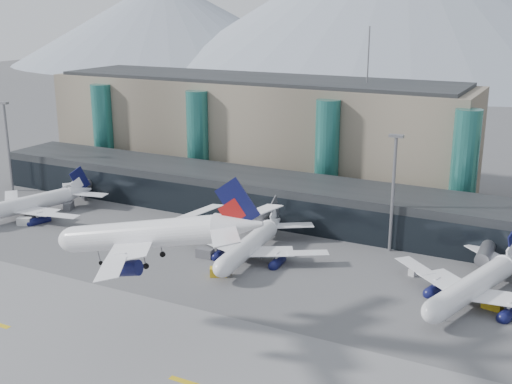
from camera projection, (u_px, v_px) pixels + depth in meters
ground at (143, 311)px, 111.31m from camera, size 900.00×900.00×0.00m
runway_strip at (84, 351)px, 98.49m from camera, size 400.00×40.00×0.04m
runway_markings at (84, 351)px, 98.48m from camera, size 128.00×1.00×0.02m
concourse at (283, 199)px, 159.27m from camera, size 170.00×27.00×10.00m
terminal_main at (254, 128)px, 194.91m from camera, size 130.00×30.00×31.00m
teal_towers at (259, 146)px, 177.25m from camera, size 116.40×19.40×46.00m
lightmast_left at (8, 141)px, 180.91m from camera, size 3.00×1.20×25.60m
lightmast_mid at (393, 187)px, 135.15m from camera, size 3.00×1.20×25.60m
hero_jet at (162, 227)px, 97.43m from camera, size 37.41×37.69×12.20m
jet_parked_left at (37, 198)px, 162.57m from camera, size 34.55×36.06×11.58m
jet_parked_mid at (254, 236)px, 135.60m from camera, size 34.47×33.98×11.13m
jet_parked_right at (482, 275)px, 115.28m from camera, size 35.74×37.46×12.02m
veh_a at (25, 221)px, 155.28m from camera, size 3.76×2.88×1.87m
veh_b at (212, 229)px, 150.29m from camera, size 1.83×2.68×1.46m
veh_c at (205, 253)px, 135.02m from camera, size 3.73×2.11×2.01m
veh_d at (414, 271)px, 126.37m from camera, size 2.03×2.74×1.40m
veh_e at (492, 304)px, 112.02m from camera, size 3.71×2.62×1.91m
veh_f at (69, 206)px, 167.11m from camera, size 3.27×4.06×2.01m
veh_g at (278, 256)px, 134.25m from camera, size 1.83×2.73×1.49m
veh_h at (218, 272)px, 125.71m from camera, size 3.72×3.12×1.82m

